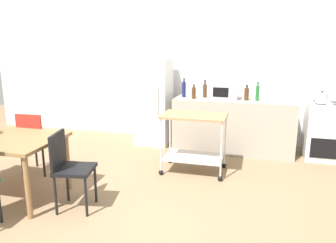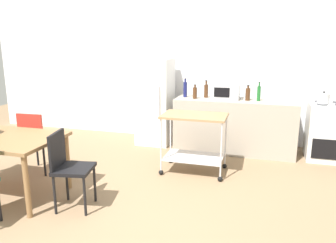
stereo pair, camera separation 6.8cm
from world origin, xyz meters
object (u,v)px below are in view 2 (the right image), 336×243
(kitchen_cart, at_px, (194,134))
(bottle_sparkling_water, at_px, (206,90))
(bottle_soy_sauce, at_px, (248,94))
(bottle_olive_oil, at_px, (259,93))
(chair_red, at_px, (36,138))
(bottle_vinegar, at_px, (185,89))
(microwave, at_px, (225,91))
(chair_black, at_px, (68,165))
(kettle, at_px, (323,98))
(bottle_wine, at_px, (195,93))
(stove_oven, at_px, (327,132))
(refrigerator, at_px, (155,102))

(kitchen_cart, distance_m, bottle_sparkling_water, 1.26)
(bottle_soy_sauce, bearing_deg, bottle_sparkling_water, 171.98)
(bottle_olive_oil, bearing_deg, chair_red, -149.87)
(bottle_vinegar, bearing_deg, bottle_sparkling_water, 9.20)
(chair_red, distance_m, bottle_vinegar, 2.54)
(bottle_soy_sauce, bearing_deg, microwave, 169.63)
(chair_black, bearing_deg, kettle, -59.93)
(microwave, xyz_separation_m, kettle, (1.51, -0.13, -0.03))
(bottle_sparkling_water, relative_size, bottle_olive_oil, 0.96)
(chair_black, relative_size, bottle_sparkling_water, 2.98)
(kitchen_cart, height_order, bottle_vinegar, bottle_vinegar)
(kitchen_cart, height_order, kettle, kettle)
(bottle_wine, distance_m, microwave, 0.51)
(kitchen_cart, bearing_deg, chair_black, -128.14)
(stove_oven, relative_size, kitchen_cart, 1.01)
(kitchen_cart, height_order, bottle_olive_oil, bottle_olive_oil)
(chair_black, distance_m, bottle_olive_oil, 3.25)
(kitchen_cart, relative_size, bottle_olive_oil, 2.94)
(chair_red, xyz_separation_m, bottle_vinegar, (1.75, 1.77, 0.52))
(refrigerator, height_order, kettle, refrigerator)
(stove_oven, bearing_deg, bottle_soy_sauce, -178.10)
(bottle_wine, distance_m, bottle_olive_oil, 1.05)
(chair_black, bearing_deg, chair_red, 41.90)
(refrigerator, bearing_deg, stove_oven, -1.60)
(chair_red, height_order, kettle, kettle)
(bottle_wine, distance_m, bottle_soy_sauce, 0.87)
(refrigerator, height_order, kitchen_cart, refrigerator)
(refrigerator, height_order, bottle_olive_oil, refrigerator)
(stove_oven, xyz_separation_m, bottle_wine, (-2.12, -0.11, 0.55))
(bottle_soy_sauce, xyz_separation_m, kettle, (1.14, -0.06, -0.01))
(chair_red, relative_size, kitchen_cart, 0.98)
(bottle_sparkling_water, height_order, bottle_olive_oil, bottle_olive_oil)
(bottle_vinegar, distance_m, microwave, 0.69)
(bottle_vinegar, xyz_separation_m, bottle_olive_oil, (1.24, -0.04, -0.01))
(refrigerator, xyz_separation_m, bottle_vinegar, (0.58, -0.08, 0.26))
(chair_red, xyz_separation_m, chair_black, (1.02, -0.80, 0.00))
(bottle_soy_sauce, xyz_separation_m, bottle_olive_oil, (0.17, 0.00, 0.02))
(chair_red, xyz_separation_m, bottle_soy_sauce, (2.81, 1.73, 0.49))
(kettle, bearing_deg, bottle_vinegar, 177.43)
(bottle_olive_oil, bearing_deg, bottle_sparkling_water, 173.80)
(chair_red, height_order, refrigerator, refrigerator)
(bottle_wine, bearing_deg, bottle_vinegar, 150.64)
(stove_oven, height_order, kettle, kettle)
(refrigerator, distance_m, bottle_vinegar, 0.64)
(chair_black, height_order, kettle, kettle)
(bottle_soy_sauce, bearing_deg, bottle_wine, -175.53)
(chair_black, height_order, bottle_wine, bottle_wine)
(kitchen_cart, xyz_separation_m, microwave, (0.29, 1.15, 0.46))
(refrigerator, relative_size, kitchen_cart, 1.70)
(bottle_sparkling_water, bearing_deg, refrigerator, 178.59)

